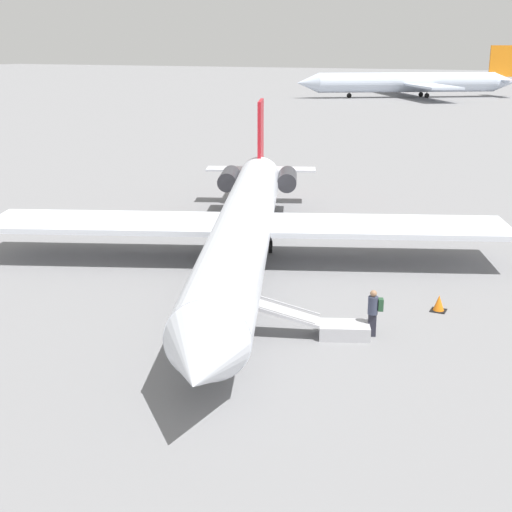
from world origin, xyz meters
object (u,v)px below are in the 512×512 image
airplane_far_left (411,82)px  boarding_stairs (333,327)px  passenger (374,310)px  airplane_main (245,222)px

airplane_far_left → boarding_stairs: 127.42m
airplane_far_left → boarding_stairs: (124.21, 28.28, -2.66)m
boarding_stairs → passenger: passenger is taller
airplane_far_left → airplane_main: bearing=67.3°
airplane_main → airplane_far_left: size_ratio=0.76×
airplane_main → boarding_stairs: airplane_main is taller
airplane_far_left → passenger: airplane_far_left is taller
boarding_stairs → airplane_main: bearing=-66.9°
airplane_far_left → passenger: bearing=70.5°
airplane_far_left → boarding_stairs: size_ratio=10.01×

